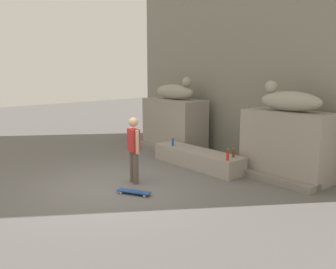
% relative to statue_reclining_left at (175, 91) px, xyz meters
% --- Properties ---
extents(ground_plane, '(40.00, 40.00, 0.00)m').
position_rel_statue_reclining_left_xyz_m(ground_plane, '(2.22, -3.84, -2.04)').
color(ground_plane, '#605E5B').
extents(facade_wall, '(10.12, 0.60, 6.14)m').
position_rel_statue_reclining_left_xyz_m(facade_wall, '(2.22, 1.22, 1.03)').
color(facade_wall, gray).
rests_on(facade_wall, ground_plane).
extents(pedestal_left, '(2.30, 1.11, 1.76)m').
position_rel_statue_reclining_left_xyz_m(pedestal_left, '(-0.04, -0.01, -1.16)').
color(pedestal_left, gray).
rests_on(pedestal_left, ground_plane).
extents(pedestal_right, '(2.30, 1.11, 1.76)m').
position_rel_statue_reclining_left_xyz_m(pedestal_right, '(4.48, -0.01, -1.16)').
color(pedestal_right, gray).
rests_on(pedestal_right, ground_plane).
extents(statue_reclining_left, '(1.66, 0.78, 0.78)m').
position_rel_statue_reclining_left_xyz_m(statue_reclining_left, '(0.00, 0.00, 0.00)').
color(statue_reclining_left, '#9F9C8D').
rests_on(statue_reclining_left, pedestal_left).
extents(statue_reclining_right, '(1.67, 0.80, 0.78)m').
position_rel_statue_reclining_left_xyz_m(statue_reclining_right, '(4.45, -0.01, 0.00)').
color(statue_reclining_right, '#9F9C8D').
rests_on(statue_reclining_right, pedestal_right).
extents(ledge_block, '(3.05, 0.75, 0.50)m').
position_rel_statue_reclining_left_xyz_m(ledge_block, '(2.22, -1.08, -1.79)').
color(ledge_block, gray).
rests_on(ledge_block, ground_plane).
extents(skater, '(0.53, 0.26, 1.67)m').
position_rel_statue_reclining_left_xyz_m(skater, '(2.28, -3.37, -1.12)').
color(skater, brown).
rests_on(skater, ground_plane).
extents(skateboard, '(0.80, 0.55, 0.08)m').
position_rel_statue_reclining_left_xyz_m(skateboard, '(2.97, -3.86, -1.98)').
color(skateboard, navy).
rests_on(skateboard, ground_plane).
extents(bottle_blue, '(0.07, 0.07, 0.29)m').
position_rel_statue_reclining_left_xyz_m(bottle_blue, '(1.33, -1.26, -1.43)').
color(bottle_blue, '#194C99').
rests_on(bottle_blue, ledge_block).
extents(bottle_brown, '(0.08, 0.08, 0.25)m').
position_rel_statue_reclining_left_xyz_m(bottle_brown, '(3.45, -0.95, -1.44)').
color(bottle_brown, '#593314').
rests_on(bottle_brown, ledge_block).
extents(bottle_red, '(0.07, 0.07, 0.31)m').
position_rel_statue_reclining_left_xyz_m(bottle_red, '(3.57, -1.32, -1.41)').
color(bottle_red, red).
rests_on(bottle_red, ledge_block).
extents(stair_step, '(6.82, 0.50, 0.17)m').
position_rel_statue_reclining_left_xyz_m(stair_step, '(2.22, -0.58, -1.95)').
color(stair_step, gray).
rests_on(stair_step, ground_plane).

